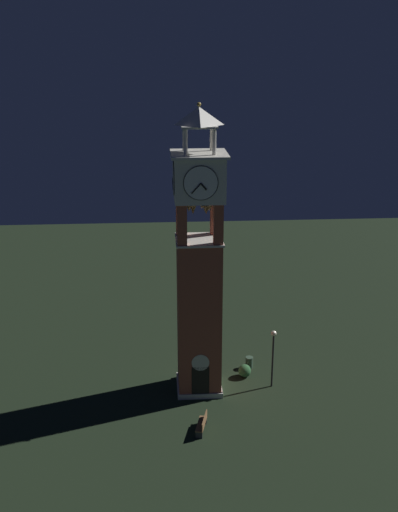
# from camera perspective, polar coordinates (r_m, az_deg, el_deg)

# --- Properties ---
(ground) EXTENTS (80.00, 80.00, 0.00)m
(ground) POSITION_cam_1_polar(r_m,az_deg,el_deg) (40.33, 0.00, -12.30)
(ground) COLOR black
(clock_tower) EXTENTS (3.26, 3.26, 18.12)m
(clock_tower) POSITION_cam_1_polar(r_m,az_deg,el_deg) (36.91, 0.00, -1.93)
(clock_tower) COLOR #9E4C38
(clock_tower) RESTS_ON ground
(park_bench) EXTENTS (0.81, 1.66, 0.95)m
(park_bench) POSITION_cam_1_polar(r_m,az_deg,el_deg) (36.09, 0.31, -15.54)
(park_bench) COLOR brown
(park_bench) RESTS_ON ground
(lamp_post) EXTENTS (0.36, 0.36, 4.01)m
(lamp_post) POSITION_cam_1_polar(r_m,az_deg,el_deg) (39.39, 7.01, -8.65)
(lamp_post) COLOR black
(lamp_post) RESTS_ON ground
(trash_bin) EXTENTS (0.52, 0.52, 0.80)m
(trash_bin) POSITION_cam_1_polar(r_m,az_deg,el_deg) (42.53, 4.77, -9.97)
(trash_bin) COLOR #38513D
(trash_bin) RESTS_ON ground
(shrub_near_entry) EXTENTS (0.85, 0.85, 0.88)m
(shrub_near_entry) POSITION_cam_1_polar(r_m,az_deg,el_deg) (41.42, 4.33, -10.75)
(shrub_near_entry) COLOR #336638
(shrub_near_entry) RESTS_ON ground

